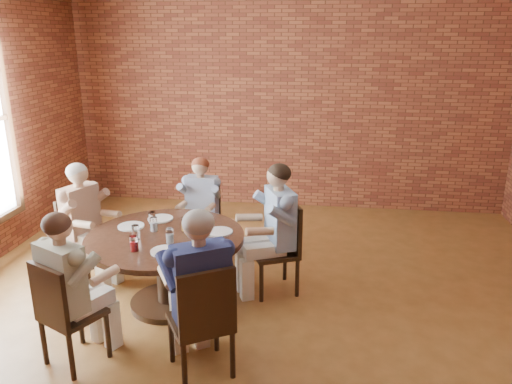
# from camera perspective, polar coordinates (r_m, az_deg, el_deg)

# --- Properties ---
(floor) EXTENTS (7.00, 7.00, 0.00)m
(floor) POSITION_cam_1_polar(r_m,az_deg,el_deg) (4.78, -0.15, -15.08)
(floor) COLOR #96612E
(floor) RESTS_ON ground
(wall_back) EXTENTS (7.00, 0.00, 7.00)m
(wall_back) POSITION_cam_1_polar(r_m,az_deg,el_deg) (7.55, 3.59, 10.88)
(wall_back) COLOR brown
(wall_back) RESTS_ON ground
(dining_table) EXTENTS (1.51, 1.51, 0.75)m
(dining_table) POSITION_cam_1_polar(r_m,az_deg,el_deg) (4.94, -10.20, -7.24)
(dining_table) COLOR black
(dining_table) RESTS_ON floor
(chair_a) EXTENTS (0.58, 0.58, 0.95)m
(chair_a) POSITION_cam_1_polar(r_m,az_deg,el_deg) (5.17, 3.02, -5.93)
(chair_a) COLOR black
(chair_a) RESTS_ON floor
(diner_a) EXTENTS (0.84, 0.77, 1.36)m
(diner_a) POSITION_cam_1_polar(r_m,az_deg,el_deg) (5.08, 2.09, -4.33)
(diner_a) COLOR #406BA6
(diner_a) RESTS_ON floor
(chair_b) EXTENTS (0.40, 0.40, 0.88)m
(chair_b) POSITION_cam_1_polar(r_m,az_deg,el_deg) (5.97, -6.07, -3.05)
(chair_b) COLOR black
(chair_b) RESTS_ON floor
(diner_b) EXTENTS (0.51, 0.61, 1.23)m
(diner_b) POSITION_cam_1_polar(r_m,az_deg,el_deg) (5.86, -6.32, -2.07)
(diner_b) COLOR #818CA4
(diner_b) RESTS_ON floor
(chair_c) EXTENTS (0.54, 0.54, 0.92)m
(chair_c) POSITION_cam_1_polar(r_m,az_deg,el_deg) (5.73, -19.32, -4.68)
(chair_c) COLOR black
(chair_c) RESTS_ON floor
(diner_c) EXTENTS (0.78, 0.71, 1.31)m
(diner_c) POSITION_cam_1_polar(r_m,az_deg,el_deg) (5.62, -18.93, -3.44)
(diner_c) COLOR brown
(diner_c) RESTS_ON floor
(chair_d) EXTENTS (0.55, 0.55, 0.92)m
(chair_d) POSITION_cam_1_polar(r_m,az_deg,el_deg) (4.30, -21.16, -12.56)
(chair_d) COLOR black
(chair_d) RESTS_ON floor
(diner_d) EXTENTS (0.74, 0.79, 1.31)m
(diner_d) POSITION_cam_1_polar(r_m,az_deg,el_deg) (4.27, -20.49, -10.41)
(diner_d) COLOR #C7B09D
(diner_d) RESTS_ON floor
(chair_e) EXTENTS (0.61, 0.61, 0.96)m
(chair_e) POSITION_cam_1_polar(r_m,az_deg,el_deg) (3.93, -6.02, -14.16)
(chair_e) COLOR black
(chair_e) RESTS_ON floor
(diner_e) EXTENTS (0.82, 0.87, 1.37)m
(diner_e) POSITION_cam_1_polar(r_m,az_deg,el_deg) (3.92, -6.51, -11.41)
(diner_e) COLOR navy
(diner_e) RESTS_ON floor
(plate_a) EXTENTS (0.26, 0.26, 0.01)m
(plate_a) POSITION_cam_1_polar(r_m,az_deg,el_deg) (4.84, -4.23, -4.56)
(plate_a) COLOR white
(plate_a) RESTS_ON dining_table
(plate_b) EXTENTS (0.26, 0.26, 0.01)m
(plate_b) POSITION_cam_1_polar(r_m,az_deg,el_deg) (5.25, -10.87, -3.01)
(plate_b) COLOR white
(plate_b) RESTS_ON dining_table
(plate_c) EXTENTS (0.26, 0.26, 0.01)m
(plate_c) POSITION_cam_1_polar(r_m,az_deg,el_deg) (5.12, -14.10, -3.81)
(plate_c) COLOR white
(plate_c) RESTS_ON dining_table
(plate_d) EXTENTS (0.26, 0.26, 0.01)m
(plate_d) POSITION_cam_1_polar(r_m,az_deg,el_deg) (4.49, -10.34, -6.66)
(plate_d) COLOR white
(plate_d) RESTS_ON dining_table
(glass_a) EXTENTS (0.07, 0.07, 0.14)m
(glass_a) POSITION_cam_1_polar(r_m,az_deg,el_deg) (4.69, -6.77, -4.55)
(glass_a) COLOR white
(glass_a) RESTS_ON dining_table
(glass_b) EXTENTS (0.07, 0.07, 0.14)m
(glass_b) POSITION_cam_1_polar(r_m,az_deg,el_deg) (4.90, -8.12, -3.63)
(glass_b) COLOR white
(glass_b) RESTS_ON dining_table
(glass_c) EXTENTS (0.07, 0.07, 0.14)m
(glass_c) POSITION_cam_1_polar(r_m,az_deg,el_deg) (5.09, -11.77, -3.01)
(glass_c) COLOR white
(glass_c) RESTS_ON dining_table
(glass_d) EXTENTS (0.07, 0.07, 0.14)m
(glass_d) POSITION_cam_1_polar(r_m,az_deg,el_deg) (4.94, -11.59, -3.63)
(glass_d) COLOR white
(glass_d) RESTS_ON dining_table
(glass_e) EXTENTS (0.07, 0.07, 0.14)m
(glass_e) POSITION_cam_1_polar(r_m,az_deg,el_deg) (4.78, -13.59, -4.51)
(glass_e) COLOR white
(glass_e) RESTS_ON dining_table
(glass_f) EXTENTS (0.07, 0.07, 0.14)m
(glass_f) POSITION_cam_1_polar(r_m,az_deg,el_deg) (4.54, -13.80, -5.75)
(glass_f) COLOR white
(glass_f) RESTS_ON dining_table
(glass_g) EXTENTS (0.07, 0.07, 0.14)m
(glass_g) POSITION_cam_1_polar(r_m,az_deg,el_deg) (4.64, -9.83, -4.96)
(glass_g) COLOR white
(glass_g) RESTS_ON dining_table
(glass_h) EXTENTS (0.07, 0.07, 0.14)m
(glass_h) POSITION_cam_1_polar(r_m,az_deg,el_deg) (4.64, -7.02, -4.83)
(glass_h) COLOR white
(glass_h) RESTS_ON dining_table
(smartphone) EXTENTS (0.08, 0.16, 0.01)m
(smartphone) POSITION_cam_1_polar(r_m,az_deg,el_deg) (4.57, -4.86, -5.98)
(smartphone) COLOR black
(smartphone) RESTS_ON dining_table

